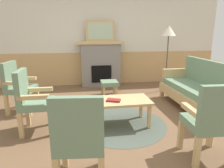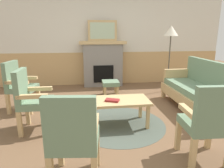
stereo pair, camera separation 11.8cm
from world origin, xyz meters
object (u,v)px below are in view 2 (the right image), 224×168
(coffee_table, at_px, (120,103))
(floor_lamp_by_couch, at_px, (171,35))
(footstool, at_px, (111,84))
(armchair_front_center, at_px, (73,135))
(framed_picture, at_px, (102,31))
(armchair_by_window_left, at_px, (19,84))
(armchair_front_left, at_px, (208,120))
(armchair_near_fireplace, at_px, (31,98))
(couch, at_px, (198,91))
(book_on_table, at_px, (112,100))
(fireplace, at_px, (103,63))

(coffee_table, relative_size, floor_lamp_by_couch, 0.57)
(coffee_table, height_order, footstool, coffee_table)
(footstool, bearing_deg, armchair_front_center, -104.15)
(framed_picture, bearing_deg, floor_lamp_by_couch, -25.89)
(armchair_front_center, distance_m, floor_lamp_by_couch, 3.95)
(coffee_table, xyz_separation_m, floor_lamp_by_couch, (1.60, 1.81, 1.06))
(armchair_by_window_left, bearing_deg, armchair_front_left, -37.25)
(armchair_front_center, bearing_deg, armchair_near_fireplace, 119.22)
(couch, height_order, coffee_table, couch)
(floor_lamp_by_couch, bearing_deg, armchair_by_window_left, -165.14)
(book_on_table, relative_size, armchair_near_fireplace, 0.22)
(couch, height_order, footstool, couch)
(framed_picture, bearing_deg, fireplace, -90.00)
(coffee_table, bearing_deg, book_on_table, -155.97)
(coffee_table, bearing_deg, floor_lamp_by_couch, 48.59)
(armchair_near_fireplace, relative_size, armchair_by_window_left, 1.00)
(armchair_front_left, relative_size, armchair_front_center, 1.00)
(footstool, bearing_deg, book_on_table, -96.23)
(footstool, bearing_deg, armchair_front_left, -74.33)
(armchair_by_window_left, bearing_deg, coffee_table, -25.90)
(armchair_near_fireplace, relative_size, armchair_front_center, 1.00)
(fireplace, height_order, framed_picture, framed_picture)
(framed_picture, distance_m, coffee_table, 2.86)
(framed_picture, height_order, armchair_near_fireplace, framed_picture)
(coffee_table, height_order, floor_lamp_by_couch, floor_lamp_by_couch)
(floor_lamp_by_couch, bearing_deg, footstool, -173.43)
(armchair_front_left, height_order, floor_lamp_by_couch, floor_lamp_by_couch)
(armchair_by_window_left, height_order, armchair_front_left, same)
(footstool, height_order, floor_lamp_by_couch, floor_lamp_by_couch)
(armchair_front_left, bearing_deg, floor_lamp_by_couch, 75.38)
(floor_lamp_by_couch, bearing_deg, coffee_table, -131.41)
(book_on_table, bearing_deg, armchair_front_left, -48.25)
(armchair_by_window_left, bearing_deg, book_on_table, -29.17)
(armchair_near_fireplace, height_order, armchair_front_center, same)
(fireplace, xyz_separation_m, armchair_by_window_left, (-1.80, -1.71, -0.11))
(fireplace, relative_size, floor_lamp_by_couch, 0.77)
(armchair_front_left, bearing_deg, armchair_by_window_left, 142.75)
(armchair_near_fireplace, height_order, armchair_by_window_left, same)
(armchair_by_window_left, bearing_deg, framed_picture, 43.59)
(floor_lamp_by_couch, bearing_deg, book_on_table, -132.77)
(fireplace, xyz_separation_m, couch, (1.69, -2.16, -0.26))
(framed_picture, xyz_separation_m, couch, (1.69, -2.16, -1.16))
(armchair_front_center, bearing_deg, fireplace, 80.72)
(footstool, bearing_deg, armchair_by_window_left, -158.81)
(framed_picture, distance_m, couch, 2.98)
(couch, relative_size, book_on_table, 8.26)
(footstool, relative_size, armchair_by_window_left, 0.41)
(couch, relative_size, armchair_near_fireplace, 1.84)
(fireplace, relative_size, couch, 0.72)
(fireplace, distance_m, framed_picture, 0.91)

